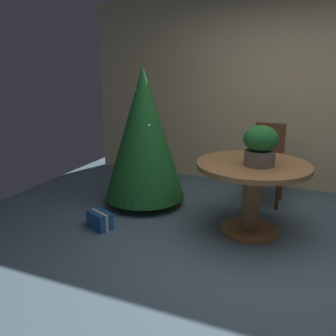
{
  "coord_description": "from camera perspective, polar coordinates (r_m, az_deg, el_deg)",
  "views": [
    {
      "loc": [
        0.38,
        -2.98,
        1.68
      ],
      "look_at": [
        -0.99,
        0.22,
        0.68
      ],
      "focal_mm": 38.55,
      "sensor_mm": 36.0,
      "label": 1
    }
  ],
  "objects": [
    {
      "name": "ground_plane",
      "position": [
        3.44,
        14.26,
        -13.74
      ],
      "size": [
        6.6,
        6.6,
        0.0
      ],
      "primitive_type": "plane",
      "color": "slate"
    },
    {
      "name": "gift_box_blue",
      "position": [
        3.93,
        -10.74,
        -8.11
      ],
      "size": [
        0.31,
        0.26,
        0.18
      ],
      "color": "#1E569E",
      "rests_on": "ground_plane"
    },
    {
      "name": "wooden_chair_far",
      "position": [
        4.66,
        15.4,
        1.44
      ],
      "size": [
        0.41,
        0.42,
        0.98
      ],
      "color": "brown",
      "rests_on": "ground_plane"
    },
    {
      "name": "flower_vase",
      "position": [
        3.55,
        14.42,
        3.6
      ],
      "size": [
        0.33,
        0.33,
        0.39
      ],
      "color": "#665B51",
      "rests_on": "round_dining_table"
    },
    {
      "name": "round_dining_table",
      "position": [
        3.72,
        13.18,
        -2.2
      ],
      "size": [
        1.12,
        1.12,
        0.74
      ],
      "color": "#9E6B3D",
      "rests_on": "ground_plane"
    },
    {
      "name": "holiday_tree",
      "position": [
        4.31,
        -3.85,
        5.41
      ],
      "size": [
        0.98,
        0.98,
        1.67
      ],
      "color": "brown",
      "rests_on": "ground_plane"
    },
    {
      "name": "back_wall_panel",
      "position": [
        5.2,
        19.28,
        10.99
      ],
      "size": [
        6.0,
        0.1,
        2.6
      ],
      "primitive_type": "cube",
      "color": "beige",
      "rests_on": "ground_plane"
    }
  ]
}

